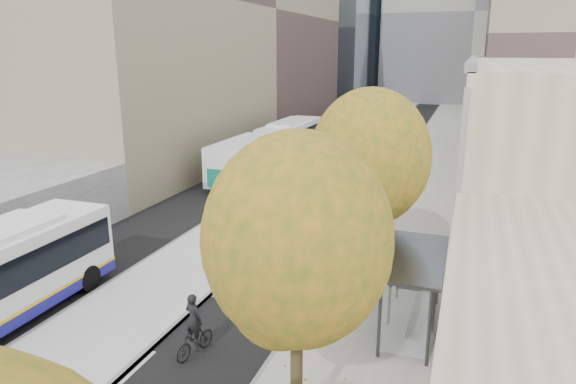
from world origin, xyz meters
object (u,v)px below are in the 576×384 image
at_px(bus_far, 273,147).
at_px(cyclist, 194,333).
at_px(bus_shelter, 420,269).
at_px(distant_car, 337,124).

distance_m(bus_far, cyclist, 25.96).
relative_size(bus_shelter, distant_car, 1.27).
relative_size(bus_shelter, bus_far, 0.25).
xyz_separation_m(bus_shelter, cyclist, (-6.09, -3.58, -1.45)).
bearing_deg(bus_far, cyclist, -73.65).
relative_size(cyclist, distant_car, 0.58).
bearing_deg(bus_shelter, cyclist, -149.55).
xyz_separation_m(bus_shelter, distant_car, (-13.38, 42.49, -1.60)).
distance_m(bus_shelter, cyclist, 7.22).
height_order(bus_far, distant_car, bus_far).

